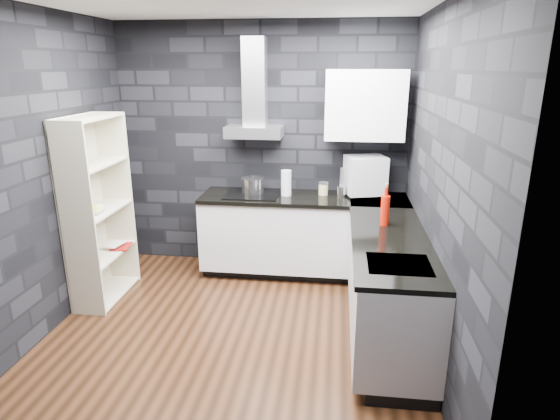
% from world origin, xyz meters
% --- Properties ---
extents(ground, '(3.20, 3.20, 0.00)m').
position_xyz_m(ground, '(0.00, 0.00, 0.00)').
color(ground, '#3B2011').
extents(wall_back, '(3.20, 0.05, 2.70)m').
position_xyz_m(wall_back, '(0.00, 1.62, 1.35)').
color(wall_back, black).
rests_on(wall_back, ground).
extents(wall_front, '(3.20, 0.05, 2.70)m').
position_xyz_m(wall_front, '(0.00, -1.62, 1.35)').
color(wall_front, black).
rests_on(wall_front, ground).
extents(wall_left, '(0.05, 3.20, 2.70)m').
position_xyz_m(wall_left, '(-1.62, 0.00, 1.35)').
color(wall_left, black).
rests_on(wall_left, ground).
extents(wall_right, '(0.05, 3.20, 2.70)m').
position_xyz_m(wall_right, '(1.62, 0.00, 1.35)').
color(wall_right, black).
rests_on(wall_right, ground).
extents(toekick_back, '(2.18, 0.50, 0.10)m').
position_xyz_m(toekick_back, '(0.50, 1.34, 0.05)').
color(toekick_back, black).
rests_on(toekick_back, ground).
extents(toekick_right, '(0.50, 1.78, 0.10)m').
position_xyz_m(toekick_right, '(1.34, 0.10, 0.05)').
color(toekick_right, black).
rests_on(toekick_right, ground).
extents(counter_back_cab, '(2.20, 0.60, 0.76)m').
position_xyz_m(counter_back_cab, '(0.50, 1.30, 0.48)').
color(counter_back_cab, silver).
rests_on(counter_back_cab, ground).
extents(counter_right_cab, '(0.60, 1.80, 0.76)m').
position_xyz_m(counter_right_cab, '(1.30, 0.10, 0.48)').
color(counter_right_cab, silver).
rests_on(counter_right_cab, ground).
extents(counter_back_top, '(2.20, 0.62, 0.04)m').
position_xyz_m(counter_back_top, '(0.50, 1.29, 0.88)').
color(counter_back_top, black).
rests_on(counter_back_top, counter_back_cab).
extents(counter_right_top, '(0.62, 1.80, 0.04)m').
position_xyz_m(counter_right_top, '(1.29, 0.10, 0.88)').
color(counter_right_top, black).
rests_on(counter_right_top, counter_right_cab).
extents(counter_corner_top, '(0.62, 0.62, 0.04)m').
position_xyz_m(counter_corner_top, '(1.30, 1.30, 0.88)').
color(counter_corner_top, black).
rests_on(counter_corner_top, counter_right_cab).
extents(hood_body, '(0.60, 0.34, 0.12)m').
position_xyz_m(hood_body, '(-0.05, 1.43, 1.56)').
color(hood_body, silver).
rests_on(hood_body, wall_back).
extents(hood_chimney, '(0.24, 0.20, 0.90)m').
position_xyz_m(hood_chimney, '(-0.05, 1.50, 2.07)').
color(hood_chimney, silver).
rests_on(hood_chimney, hood_body).
extents(upper_cabinet, '(0.80, 0.35, 0.70)m').
position_xyz_m(upper_cabinet, '(1.10, 1.43, 1.85)').
color(upper_cabinet, white).
rests_on(upper_cabinet, wall_back).
extents(cooktop, '(0.58, 0.50, 0.01)m').
position_xyz_m(cooktop, '(-0.05, 1.30, 0.91)').
color(cooktop, black).
rests_on(cooktop, counter_back_top).
extents(sink_rim, '(0.44, 0.40, 0.01)m').
position_xyz_m(sink_rim, '(1.30, -0.40, 0.89)').
color(sink_rim, silver).
rests_on(sink_rim, counter_right_top).
extents(pot, '(0.29, 0.29, 0.14)m').
position_xyz_m(pot, '(-0.06, 1.36, 0.98)').
color(pot, '#B6B5BA').
rests_on(pot, cooktop).
extents(glass_vase, '(0.12, 0.12, 0.27)m').
position_xyz_m(glass_vase, '(0.31, 1.31, 1.04)').
color(glass_vase, silver).
rests_on(glass_vase, counter_back_top).
extents(storage_jar, '(0.12, 0.12, 0.12)m').
position_xyz_m(storage_jar, '(0.70, 1.39, 0.96)').
color(storage_jar, '#C6B884').
rests_on(storage_jar, counter_back_top).
extents(utensil_crock, '(0.11, 0.11, 0.12)m').
position_xyz_m(utensil_crock, '(0.90, 1.31, 0.96)').
color(utensil_crock, '#B6B5BA').
rests_on(utensil_crock, counter_back_top).
extents(appliance_garage, '(0.47, 0.41, 0.40)m').
position_xyz_m(appliance_garage, '(1.14, 1.41, 1.12)').
color(appliance_garage, silver).
rests_on(appliance_garage, counter_back_top).
extents(red_bottle, '(0.09, 0.09, 0.26)m').
position_xyz_m(red_bottle, '(1.27, 0.44, 1.03)').
color(red_bottle, '#AE1607').
rests_on(red_bottle, counter_right_top).
extents(bookshelf, '(0.48, 0.85, 1.80)m').
position_xyz_m(bookshelf, '(-1.42, 0.53, 0.90)').
color(bookshelf, beige).
rests_on(bookshelf, ground).
extents(fruit_bowl, '(0.28, 0.28, 0.06)m').
position_xyz_m(fruit_bowl, '(-1.42, 0.42, 0.94)').
color(fruit_bowl, white).
rests_on(fruit_bowl, bookshelf).
extents(book_red, '(0.18, 0.05, 0.24)m').
position_xyz_m(book_red, '(-1.41, 0.69, 0.57)').
color(book_red, maroon).
rests_on(book_red, bookshelf).
extents(book_second, '(0.16, 0.05, 0.21)m').
position_xyz_m(book_second, '(-1.45, 0.71, 0.59)').
color(book_second, '#B2B2B2').
rests_on(book_second, bookshelf).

